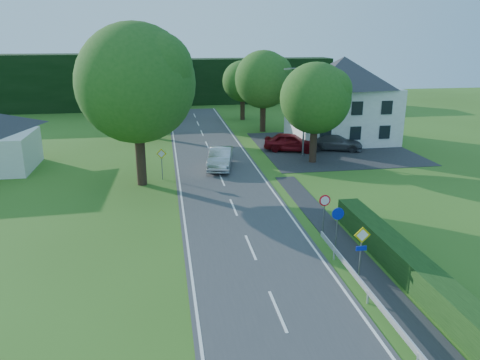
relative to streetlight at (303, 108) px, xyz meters
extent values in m
cube|color=#3C3C3F|center=(-8.06, -10.00, -4.44)|extent=(7.00, 80.00, 0.04)
cube|color=#272629|center=(3.94, 3.00, -4.44)|extent=(14.00, 16.00, 0.04)
cube|color=white|center=(-11.31, -10.00, -4.42)|extent=(0.12, 80.00, 0.01)
cube|color=white|center=(-4.81, -10.00, -4.42)|extent=(0.12, 80.00, 0.01)
cube|color=black|center=(-0.06, 36.00, -0.96)|extent=(30.00, 5.00, 7.00)
cube|color=silver|center=(5.94, 6.00, -1.66)|extent=(10.00, 8.00, 5.60)
pyramid|color=#28282D|center=(5.94, 6.00, 2.64)|extent=(10.60, 8.40, 3.00)
cylinder|color=slate|center=(0.14, 0.00, -0.46)|extent=(0.16, 0.16, 8.00)
cylinder|color=slate|center=(-0.66, 0.00, 3.44)|extent=(1.70, 0.10, 0.10)
cube|color=slate|center=(-1.56, 0.00, 3.39)|extent=(0.50, 0.18, 0.12)
cylinder|color=slate|center=(-3.76, -22.00, -3.26)|extent=(0.07, 0.07, 2.40)
cube|color=#DCBF0B|center=(-3.76, -22.03, -2.26)|extent=(0.78, 0.04, 0.78)
cube|color=white|center=(-3.76, -22.03, -2.26)|extent=(0.57, 0.05, 0.57)
cube|color=#0C22B7|center=(-3.76, -22.03, -2.91)|extent=(0.50, 0.04, 0.22)
cylinder|color=slate|center=(-3.76, -19.00, -3.36)|extent=(0.07, 0.07, 2.20)
cylinder|color=#0C22B7|center=(-3.76, -19.03, -2.41)|extent=(0.64, 0.04, 0.64)
cylinder|color=slate|center=(-3.76, -17.00, -3.36)|extent=(0.07, 0.07, 2.20)
cylinder|color=red|center=(-3.76, -17.03, -2.41)|extent=(0.64, 0.04, 0.64)
cylinder|color=white|center=(-3.76, -17.05, -2.41)|extent=(0.48, 0.04, 0.48)
cylinder|color=slate|center=(-12.56, -5.00, -3.36)|extent=(0.07, 0.07, 2.20)
cube|color=#DCBF0B|center=(-12.56, -5.03, -2.41)|extent=(0.78, 0.04, 0.78)
cube|color=white|center=(-12.56, -5.03, -2.41)|extent=(0.57, 0.05, 0.57)
imported|color=silver|center=(-7.76, -2.64, -3.57)|extent=(2.83, 5.43, 1.70)
imported|color=black|center=(-6.38, 0.78, -3.88)|extent=(1.03, 2.14, 1.08)
imported|color=maroon|center=(-0.40, 2.25, -3.57)|extent=(5.41, 3.67, 1.71)
imported|color=#ADAEB2|center=(3.30, 5.31, -3.71)|extent=(4.47, 2.01, 1.42)
imported|color=#535358|center=(3.98, 2.00, -3.68)|extent=(5.56, 3.79, 1.50)
imported|color=silver|center=(8.07, 3.73, -3.76)|extent=(5.18, 3.46, 1.32)
imported|color=#AB0D15|center=(3.79, 2.64, -3.49)|extent=(2.69, 2.71, 1.87)
camera|label=1|loc=(-12.23, -40.00, 6.29)|focal=35.00mm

